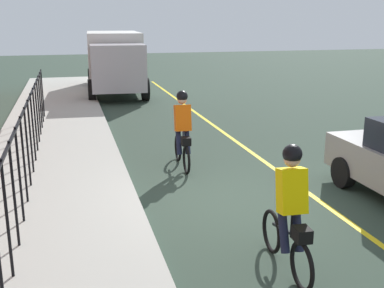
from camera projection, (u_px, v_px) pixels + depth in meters
ground_plane at (233, 200)px, 9.15m from camera, size 80.00×80.00×0.00m
lane_line_centre at (308, 193)px, 9.54m from camera, size 36.00×0.12×0.01m
sidewalk at (50, 215)px, 8.29m from camera, size 40.00×3.20×0.15m
iron_fence at (24, 140)px, 8.84m from camera, size 15.29×0.04×1.60m
cyclist_lead at (183, 130)px, 10.90m from camera, size 1.71×0.37×1.83m
cyclist_follow at (290, 211)px, 6.34m from camera, size 1.71×0.37×1.83m
box_truck_background at (115, 59)px, 22.04m from camera, size 6.81×2.80×2.78m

